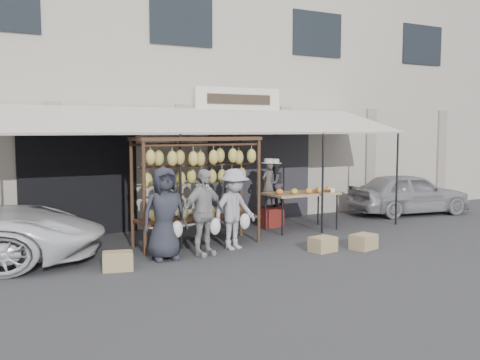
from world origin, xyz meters
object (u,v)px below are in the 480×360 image
object	(u,v)px
crate_near_a	(323,244)
customer_mid	(203,213)
vendor_right	(275,184)
customer_left	(165,214)
crate_near_b	(364,242)
customer_right	(234,209)
sedan	(409,193)
banana_rack	(198,169)
crate_far	(118,261)
produce_table	(302,194)
vendor_left	(268,184)

from	to	relation	value
crate_near_a	customer_mid	bearing A→B (deg)	160.22
vendor_right	customer_left	distance (m)	4.13
crate_near_a	crate_near_b	bearing A→B (deg)	-13.94
customer_right	sedan	xyz separation A→B (m)	(6.42, 1.61, -0.22)
customer_left	crate_near_b	size ratio (longest dim) A/B	3.44
banana_rack	crate_near_b	xyz separation A→B (m)	(2.77, -1.91, -1.43)
customer_mid	crate_far	world-z (taller)	customer_mid
customer_right	crate_near_b	size ratio (longest dim) A/B	3.25
customer_right	crate_near_a	size ratio (longest dim) A/B	3.36
crate_far	sedan	bearing A→B (deg)	13.23
vendor_right	sedan	distance (m)	4.36
vendor_right	crate_far	distance (m)	5.21
customer_mid	customer_right	distance (m)	0.81
produce_table	vendor_left	bearing A→B (deg)	125.50
crate_far	crate_near_a	bearing A→B (deg)	-7.88
sedan	customer_left	bearing A→B (deg)	111.74
vendor_right	crate_far	size ratio (longest dim) A/B	2.17
customer_left	crate_near_b	world-z (taller)	customer_left
vendor_right	sedan	world-z (taller)	vendor_right
customer_mid	crate_far	bearing A→B (deg)	173.16
vendor_left	crate_near_a	distance (m)	2.95
banana_rack	sedan	bearing A→B (deg)	7.74
vendor_right	vendor_left	bearing A→B (deg)	0.57
customer_right	customer_mid	bearing A→B (deg)	-178.05
customer_mid	sedan	size ratio (longest dim) A/B	0.48
produce_table	customer_left	distance (m)	4.06
banana_rack	customer_mid	bearing A→B (deg)	-107.69
banana_rack	sedan	distance (m)	7.04
banana_rack	produce_table	distance (m)	2.96
produce_table	crate_far	world-z (taller)	produce_table
banana_rack	produce_table	xyz separation A→B (m)	(2.85, 0.36, -0.71)
sedan	crate_near_a	bearing A→B (deg)	126.96
vendor_right	crate_near_b	distance (m)	3.20
crate_near_a	crate_far	distance (m)	3.95
banana_rack	customer_mid	size ratio (longest dim) A/B	1.58
crate_near_a	sedan	xyz separation A→B (m)	(4.99, 2.64, 0.44)
banana_rack	customer_left	world-z (taller)	banana_rack
vendor_right	sedan	bearing A→B (deg)	157.93
crate_near_a	customer_right	bearing A→B (deg)	144.41
vendor_left	customer_left	xyz separation A→B (m)	(-3.37, -1.92, -0.20)
produce_table	sedan	world-z (taller)	sedan
customer_left	crate_far	bearing A→B (deg)	-161.03
banana_rack	crate_far	bearing A→B (deg)	-150.00
crate_near_b	crate_far	world-z (taller)	crate_far
customer_mid	customer_right	size ratio (longest dim) A/B	1.02
sedan	customer_right	bearing A→B (deg)	113.21
vendor_right	customer_mid	bearing A→B (deg)	16.64
vendor_left	customer_left	bearing A→B (deg)	11.37
customer_right	crate_near_a	xyz separation A→B (m)	(1.43, -1.02, -0.66)
produce_table	customer_mid	size ratio (longest dim) A/B	1.03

